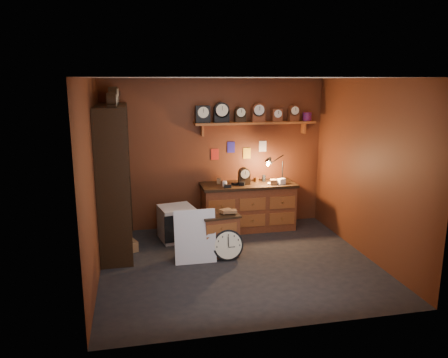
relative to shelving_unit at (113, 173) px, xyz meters
The scene contains 11 objects.
floor 2.40m from the shelving_unit, 28.68° to the right, with size 4.00×4.00×0.00m, color black.
room_shell 2.09m from the shelving_unit, 25.39° to the right, with size 4.02×3.62×2.71m.
shelving_unit is the anchor object (origin of this frame).
workbench 2.51m from the shelving_unit, 11.97° to the left, with size 1.70×0.66×1.36m.
low_cabinet 1.90m from the shelving_unit, 19.45° to the right, with size 0.64×0.56×0.75m.
big_round_clock 2.12m from the shelving_unit, 25.89° to the right, with size 0.47×0.16×0.47m.
white_panel 1.89m from the shelving_unit, 34.15° to the right, with size 0.62×0.03×0.82m, color silver.
mini_fridge 1.41m from the shelving_unit, 12.39° to the left, with size 0.65×0.66×0.57m.
floor_box_a 1.20m from the shelving_unit, 44.71° to the right, with size 0.27×0.23×0.17m, color brown.
floor_box_b 1.71m from the shelving_unit, 28.26° to the right, with size 0.20×0.24×0.12m, color white.
floor_box_c 1.95m from the shelving_unit, ahead, with size 0.26×0.21×0.19m, color brown.
Camera 1 is at (-1.45, -5.89, 2.68)m, focal length 35.00 mm.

